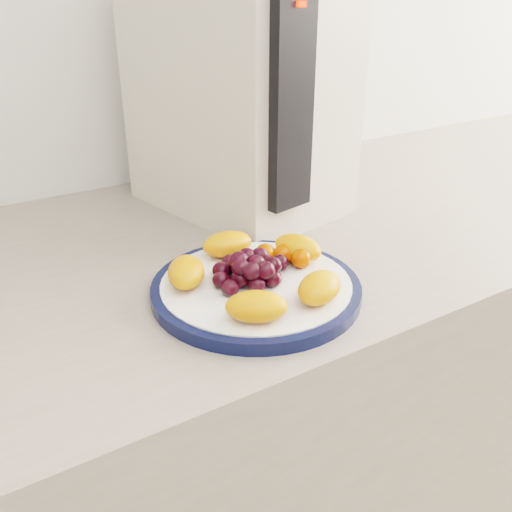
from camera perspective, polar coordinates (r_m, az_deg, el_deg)
plate_rim at (r=0.65m, az=0.00°, el=-3.34°), size 0.24×0.24×0.01m
plate_face at (r=0.65m, az=0.00°, el=-3.27°), size 0.22×0.22×0.02m
appliance_body at (r=0.88m, az=-1.77°, el=16.90°), size 0.27×0.34×0.38m
appliance_panel at (r=0.73m, az=3.47°, el=15.38°), size 0.07×0.03×0.28m
appliance_led at (r=0.71m, az=4.49°, el=23.83°), size 0.01×0.01×0.01m
fruit_plate at (r=0.65m, az=0.23°, el=-1.15°), size 0.21×0.20×0.04m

